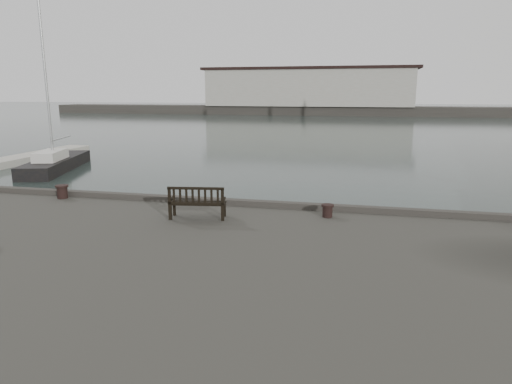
% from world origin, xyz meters
% --- Properties ---
extents(ground, '(400.00, 400.00, 0.00)m').
position_xyz_m(ground, '(0.00, 0.00, 0.00)').
color(ground, black).
rests_on(ground, ground).
extents(breakwater, '(140.00, 9.50, 12.20)m').
position_xyz_m(breakwater, '(-4.56, 92.00, 4.30)').
color(breakwater, '#383530').
rests_on(breakwater, ground).
extents(bench, '(1.68, 0.80, 0.93)m').
position_xyz_m(bench, '(0.03, -1.93, 1.86)').
color(bench, black).
rests_on(bench, quay).
extents(bollard_left, '(0.56, 0.56, 0.45)m').
position_xyz_m(bollard_left, '(-5.37, -0.58, 1.79)').
color(bollard_left, black).
rests_on(bollard_left, quay).
extents(bollard_right, '(0.37, 0.37, 0.38)m').
position_xyz_m(bollard_right, '(3.66, -0.95, 1.75)').
color(bollard_right, black).
rests_on(bollard_right, quay).
extents(yacht_c, '(4.43, 8.74, 11.62)m').
position_xyz_m(yacht_c, '(-15.36, 12.51, 0.25)').
color(yacht_c, black).
rests_on(yacht_c, ground).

